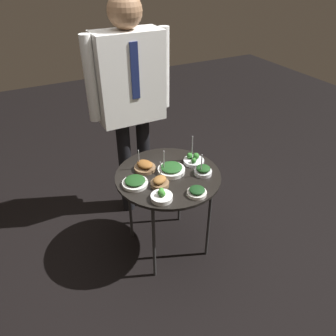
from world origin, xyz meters
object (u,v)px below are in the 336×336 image
at_px(bowl_spinach_mid_right, 171,169).
at_px(bowl_broccoli_mid_left, 194,160).
at_px(bowl_spinach_back_left, 203,170).
at_px(serving_cart, 168,180).
at_px(bowl_broccoli_front_center, 162,196).
at_px(waiter_figure, 130,89).
at_px(bowl_roast_front_left, 160,182).
at_px(bowl_spinach_center, 135,182).
at_px(bowl_roast_near_rim, 145,166).
at_px(bowl_spinach_far_rim, 197,192).

relative_size(bowl_spinach_mid_right, bowl_broccoli_mid_left, 0.97).
bearing_deg(bowl_spinach_back_left, serving_cart, 154.86).
bearing_deg(bowl_broccoli_front_center, waiter_figure, 80.51).
bearing_deg(waiter_figure, bowl_spinach_mid_right, -84.09).
bearing_deg(bowl_roast_front_left, waiter_figure, 82.99).
relative_size(bowl_spinach_back_left, bowl_spinach_center, 1.01).
relative_size(serving_cart, bowl_broccoli_front_center, 5.30).
relative_size(bowl_roast_near_rim, bowl_spinach_center, 0.89).
height_order(bowl_roast_near_rim, bowl_spinach_far_rim, bowl_roast_near_rim).
height_order(bowl_roast_front_left, bowl_broccoli_mid_left, bowl_broccoli_mid_left).
bearing_deg(bowl_spinach_mid_right, bowl_spinach_center, -175.27).
height_order(serving_cart, bowl_spinach_mid_right, bowl_spinach_mid_right).
distance_m(bowl_spinach_far_rim, bowl_spinach_back_left, 0.22).
relative_size(serving_cart, bowl_spinach_back_left, 4.23).
relative_size(serving_cart, bowl_spinach_mid_right, 3.84).
relative_size(bowl_spinach_back_left, bowl_broccoli_front_center, 1.25).
bearing_deg(bowl_spinach_far_rim, bowl_roast_near_rim, 113.46).
height_order(bowl_broccoli_front_center, waiter_figure, waiter_figure).
bearing_deg(bowl_spinach_back_left, bowl_roast_front_left, 177.50).
relative_size(bowl_spinach_mid_right, bowl_roast_near_rim, 1.25).
height_order(bowl_roast_near_rim, bowl_broccoli_mid_left, bowl_broccoli_mid_left).
bearing_deg(bowl_spinach_back_left, bowl_spinach_center, 168.49).
xyz_separation_m(bowl_roast_near_rim, bowl_spinach_back_left, (0.31, -0.21, 0.00)).
height_order(bowl_spinach_far_rim, bowl_spinach_center, same).
xyz_separation_m(serving_cart, bowl_spinach_back_left, (0.20, -0.09, 0.07)).
height_order(bowl_roast_front_left, bowl_broccoli_front_center, bowl_roast_front_left).
height_order(bowl_roast_near_rim, bowl_roast_front_left, bowl_roast_front_left).
bearing_deg(bowl_spinach_far_rim, bowl_spinach_center, 138.47).
distance_m(bowl_spinach_back_left, bowl_broccoli_front_center, 0.36).
height_order(bowl_spinach_back_left, bowl_broccoli_front_center, bowl_spinach_back_left).
height_order(bowl_spinach_far_rim, waiter_figure, waiter_figure).
xyz_separation_m(serving_cart, bowl_spinach_far_rim, (0.06, -0.26, 0.06)).
bearing_deg(bowl_roast_front_left, bowl_spinach_far_rim, -49.02).
bearing_deg(bowl_roast_front_left, bowl_broccoli_mid_left, 22.51).
xyz_separation_m(bowl_broccoli_front_center, bowl_broccoli_mid_left, (0.36, 0.25, -0.00)).
relative_size(bowl_spinach_center, bowl_broccoli_mid_left, 0.87).
distance_m(bowl_roast_near_rim, bowl_broccoli_mid_left, 0.33).
xyz_separation_m(bowl_roast_near_rim, bowl_spinach_center, (-0.12, -0.13, -0.01)).
xyz_separation_m(bowl_spinach_back_left, waiter_figure, (-0.22, 0.62, 0.37)).
relative_size(bowl_broccoli_front_center, bowl_spinach_center, 0.81).
bearing_deg(bowl_broccoli_front_center, bowl_broccoli_mid_left, 34.92).
xyz_separation_m(bowl_spinach_center, bowl_broccoli_mid_left, (0.45, 0.06, 0.00)).
bearing_deg(bowl_spinach_mid_right, serving_cart, -155.17).
bearing_deg(bowl_broccoli_mid_left, bowl_spinach_center, -172.78).
bearing_deg(bowl_roast_near_rim, bowl_roast_front_left, -87.10).
xyz_separation_m(bowl_spinach_mid_right, bowl_spinach_center, (-0.26, -0.02, -0.00)).
relative_size(bowl_spinach_far_rim, bowl_broccoli_mid_left, 0.64).
xyz_separation_m(bowl_spinach_mid_right, bowl_broccoli_front_center, (-0.18, -0.22, 0.00)).
bearing_deg(bowl_roast_near_rim, waiter_figure, 78.27).
relative_size(bowl_spinach_far_rim, bowl_broccoli_front_center, 0.92).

